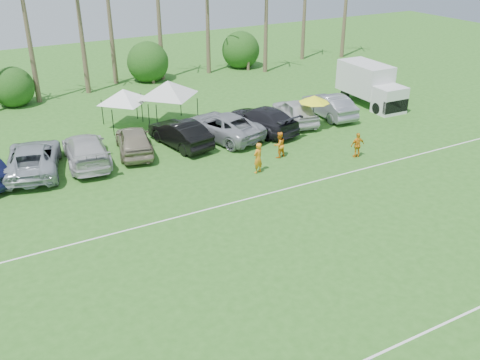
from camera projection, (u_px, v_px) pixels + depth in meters
field_lines at (272, 268)px, 22.62m from camera, size 80.00×12.10×0.01m
palm_tree_4 at (25, 5)px, 41.29m from camera, size 2.40×2.40×8.90m
bush_tree_1 at (9, 78)px, 43.66m from camera, size 4.00×4.00×4.00m
bush_tree_2 at (148, 61)px, 48.91m from camera, size 4.00×4.00×4.00m
bush_tree_3 at (243, 50)px, 53.28m from camera, size 4.00×4.00×4.00m
sideline_player_a at (258, 158)px, 30.96m from camera, size 0.78×0.64×1.85m
sideline_player_b at (279, 145)px, 33.05m from camera, size 0.89×0.73×1.66m
sideline_player_c at (358, 145)px, 33.09m from camera, size 0.98×0.54×1.59m
box_truck at (371, 84)px, 42.41m from camera, size 2.56×6.25×3.18m
canopy_tent_left at (123, 89)px, 37.21m from camera, size 4.01×4.01×3.25m
canopy_tent_right at (168, 81)px, 37.41m from camera, size 4.69×4.69×3.80m
market_umbrella at (314, 99)px, 37.15m from camera, size 2.18×2.18×2.43m
parked_car_2 at (33, 158)px, 31.03m from camera, size 4.31×6.76×1.74m
parked_car_3 at (86, 150)px, 32.22m from camera, size 3.09×6.22×1.74m
parked_car_4 at (134, 140)px, 33.63m from camera, size 3.07×5.41×1.74m
parked_car_5 at (180, 133)px, 34.77m from camera, size 2.77×5.52×1.74m
parked_car_6 at (222, 126)px, 36.06m from camera, size 4.54×6.81×1.74m
parked_car_7 at (262, 119)px, 37.27m from camera, size 3.57×6.34×1.74m
parked_car_8 at (295, 111)px, 38.89m from camera, size 2.96×5.39×1.74m
parked_car_9 at (329, 105)px, 40.15m from camera, size 2.24×5.40×1.74m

